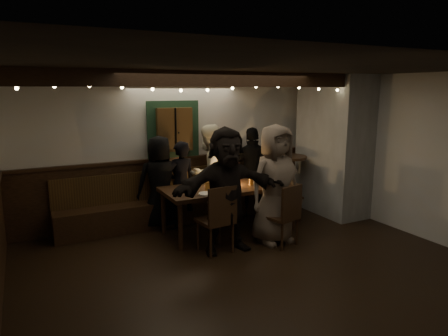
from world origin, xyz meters
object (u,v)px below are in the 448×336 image
chair_near_left (219,216)px  chair_near_right (286,212)px  high_top (288,177)px  person_e (253,172)px  person_b (181,184)px  person_g (275,184)px  dining_table (230,190)px  person_c (209,173)px  person_f (227,190)px  person_d (226,176)px  person_a (160,182)px  chair_end (284,192)px

chair_near_left → chair_near_right: size_ratio=1.06×
high_top → person_e: bearing=163.7°
high_top → person_e: person_e is taller
person_b → person_g: size_ratio=0.81×
dining_table → person_g: (0.41, -0.71, 0.20)m
person_b → person_e: size_ratio=0.90×
chair_near_left → person_c: person_c is taller
person_f → chair_near_right: bearing=-13.0°
person_d → person_e: 0.52m
chair_near_right → person_c: person_c is taller
high_top → person_a: (-2.44, 0.29, 0.10)m
person_a → person_f: person_f is taller
chair_near_left → person_e: bearing=44.7°
person_b → person_d: (0.92, 0.07, 0.04)m
dining_table → chair_near_right: (0.46, -0.95, -0.18)m
person_a → person_b: size_ratio=1.07×
chair_near_left → person_e: 1.98m
person_c → person_d: 0.36m
person_d → person_g: person_g is taller
chair_near_right → person_c: bearing=106.0°
person_d → person_g: bearing=94.1°
chair_near_right → person_f: (-0.86, 0.27, 0.38)m
person_b → person_c: 0.59m
person_b → person_g: (1.02, -1.37, 0.18)m
chair_near_right → chair_end: bearing=56.1°
person_e → person_b: bearing=17.6°
person_e → dining_table: bearing=55.9°
person_e → person_f: (-1.23, -1.32, 0.09)m
dining_table → chair_near_left: 0.94m
dining_table → chair_end: 1.20m
chair_near_right → person_d: (-0.14, 1.67, 0.24)m
person_f → person_g: person_g is taller
dining_table → chair_near_left: (-0.56, -0.74, -0.15)m
dining_table → person_a: bearing=142.3°
person_b → person_e: 1.43m
chair_end → person_d: person_d is taller
chair_end → high_top: 0.49m
person_c → person_f: person_f is taller
dining_table → person_c: bearing=92.2°
person_a → person_b: bearing=174.9°
person_c → high_top: bearing=145.4°
dining_table → person_b: (-0.60, 0.66, 0.02)m
chair_near_right → chair_end: 1.29m
person_c → person_a: bearing=-22.5°
dining_table → chair_near_right: 1.07m
chair_near_right → person_a: 2.21m
high_top → chair_end: bearing=-134.3°
high_top → person_d: size_ratio=0.71×
person_c → person_f: 1.48m
person_c → person_g: (0.44, -1.46, 0.05)m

